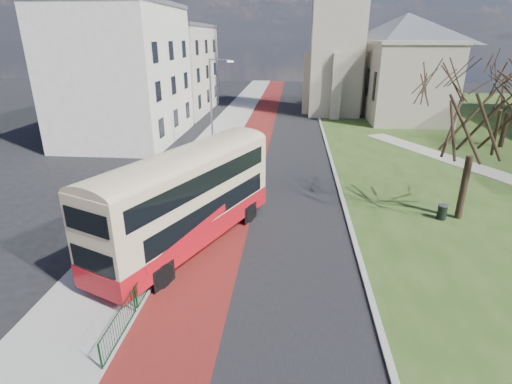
# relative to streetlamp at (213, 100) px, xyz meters

# --- Properties ---
(ground) EXTENTS (160.00, 160.00, 0.00)m
(ground) POSITION_rel_streetlamp_xyz_m (4.35, -18.00, -4.59)
(ground) COLOR black
(ground) RESTS_ON ground
(road_carriageway) EXTENTS (9.00, 120.00, 0.01)m
(road_carriageway) POSITION_rel_streetlamp_xyz_m (5.85, 2.00, -4.59)
(road_carriageway) COLOR black
(road_carriageway) RESTS_ON ground
(bus_lane) EXTENTS (3.40, 120.00, 0.01)m
(bus_lane) POSITION_rel_streetlamp_xyz_m (3.15, 2.00, -4.59)
(bus_lane) COLOR #591414
(bus_lane) RESTS_ON ground
(pavement_west) EXTENTS (4.00, 120.00, 0.12)m
(pavement_west) POSITION_rel_streetlamp_xyz_m (-0.65, 2.00, -4.53)
(pavement_west) COLOR gray
(pavement_west) RESTS_ON ground
(kerb_west) EXTENTS (0.25, 120.00, 0.13)m
(kerb_west) POSITION_rel_streetlamp_xyz_m (1.35, 2.00, -4.53)
(kerb_west) COLOR #999993
(kerb_west) RESTS_ON ground
(kerb_east) EXTENTS (0.25, 80.00, 0.13)m
(kerb_east) POSITION_rel_streetlamp_xyz_m (10.45, 4.00, -4.53)
(kerb_east) COLOR #999993
(kerb_east) RESTS_ON ground
(pedestrian_railing) EXTENTS (0.07, 24.00, 1.12)m
(pedestrian_railing) POSITION_rel_streetlamp_xyz_m (1.40, -14.00, -4.04)
(pedestrian_railing) COLOR #0D3A1A
(pedestrian_railing) RESTS_ON ground
(gothic_church) EXTENTS (16.38, 18.00, 40.00)m
(gothic_church) POSITION_rel_streetlamp_xyz_m (16.91, 20.00, 8.54)
(gothic_church) COLOR #9D947F
(gothic_church) RESTS_ON ground
(street_block_near) EXTENTS (10.30, 14.30, 13.00)m
(street_block_near) POSITION_rel_streetlamp_xyz_m (-9.65, 4.00, 1.92)
(street_block_near) COLOR beige
(street_block_near) RESTS_ON ground
(street_block_far) EXTENTS (10.30, 16.30, 11.50)m
(street_block_far) POSITION_rel_streetlamp_xyz_m (-9.65, 20.00, 1.17)
(street_block_far) COLOR #BCB59F
(street_block_far) RESTS_ON ground
(streetlamp) EXTENTS (2.13, 0.18, 8.00)m
(streetlamp) POSITION_rel_streetlamp_xyz_m (0.00, 0.00, 0.00)
(streetlamp) COLOR gray
(streetlamp) RESTS_ON pavement_west
(bus) EXTENTS (6.97, 11.47, 4.75)m
(bus) POSITION_rel_streetlamp_xyz_m (2.15, -17.72, -1.88)
(bus) COLOR #AB0F18
(bus) RESTS_ON ground
(winter_tree_near) EXTENTS (7.55, 7.55, 9.58)m
(winter_tree_near) POSITION_rel_streetlamp_xyz_m (16.81, -13.16, 2.09)
(winter_tree_near) COLOR #2D2116
(winter_tree_near) RESTS_ON grass_green
(litter_bin) EXTENTS (0.58, 0.58, 0.89)m
(litter_bin) POSITION_rel_streetlamp_xyz_m (15.78, -13.43, -4.10)
(litter_bin) COLOR black
(litter_bin) RESTS_ON grass_green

